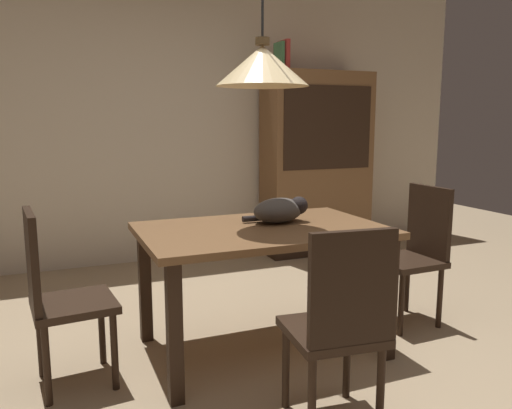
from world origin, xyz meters
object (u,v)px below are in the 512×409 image
Objects in this scene: cat_sleeping at (280,210)px; pendant_lamp at (262,65)px; chair_left_side at (57,292)px; book_green_slim at (279,56)px; chair_near_front at (340,321)px; chair_right_side at (416,248)px; book_red_tall at (284,55)px; dining_table at (262,244)px; hutch_bookcase at (316,167)px.

pendant_lamp is at bearing -151.28° from cat_sleeping.
book_green_slim reaches higher than chair_left_side.
chair_near_front is 1.45m from pendant_lamp.
chair_right_side is at bearing 37.75° from chair_near_front.
book_red_tall is (1.05, 1.94, 0.33)m from pendant_lamp.
book_red_tall is at bearing 61.51° from pendant_lamp.
pendant_lamp is at bearing -118.49° from book_red_tall.
dining_table is at bearing -117.36° from book_green_slim.
chair_right_side is at bearing 0.10° from dining_table.
hutch_bookcase reaches higher than cat_sleeping.
cat_sleeping reaches higher than dining_table.
hutch_bookcase is at bearing 37.17° from chair_left_side.
book_red_tall is (1.05, 1.94, 1.34)m from dining_table.
chair_right_side is 0.50× the size of hutch_bookcase.
dining_table is 0.25m from cat_sleeping.
book_red_tall reaches higher than dining_table.
chair_right_side is 1.00× the size of chair_left_side.
chair_near_front is 1.00× the size of chair_left_side.
chair_left_side is 3.24m from book_green_slim.
chair_near_front is at bearing -109.77° from book_green_slim.
chair_near_front is 0.72× the size of pendant_lamp.
pendant_lamp reaches higher than hutch_bookcase.
dining_table is 2.58m from book_red_tall.
chair_left_side is 3.32× the size of book_red_tall.
chair_right_side is at bearing -4.90° from cat_sleeping.
pendant_lamp is 0.70× the size of hutch_bookcase.
pendant_lamp is at bearing -179.90° from chair_right_side.
chair_near_front reaches higher than cat_sleeping.
hutch_bookcase is (0.31, 1.94, 0.38)m from chair_right_side.
chair_left_side is 1.61m from pendant_lamp.
pendant_lamp reaches higher than chair_near_front.
book_green_slim is (1.00, 1.94, 0.32)m from pendant_lamp.
hutch_bookcase reaches higher than chair_right_side.
book_green_slim is (1.00, 1.94, 1.33)m from dining_table.
chair_right_side is (1.14, 0.88, 0.00)m from chair_near_front.
book_red_tall is (2.18, 1.95, 1.48)m from chair_left_side.
chair_near_front is at bearing -142.25° from chair_right_side.
chair_right_side is at bearing -87.81° from book_red_tall.
dining_table is at bearing 89.46° from chair_near_front.
chair_near_front is 0.50× the size of hutch_bookcase.
cat_sleeping is 1.54× the size of book_green_slim.
book_red_tall reaches higher than chair_near_front.
chair_right_side is at bearing 0.24° from chair_left_side.
cat_sleeping is (1.28, 0.09, 0.32)m from chair_left_side.
chair_near_front and chair_right_side have the same top height.
book_green_slim is at bearing 93.64° from chair_right_side.
chair_left_side is 0.72× the size of pendant_lamp.
pendant_lamp is (0.00, 0.00, 1.01)m from dining_table.
chair_left_side is 1.33m from cat_sleeping.
chair_near_front reaches higher than dining_table.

